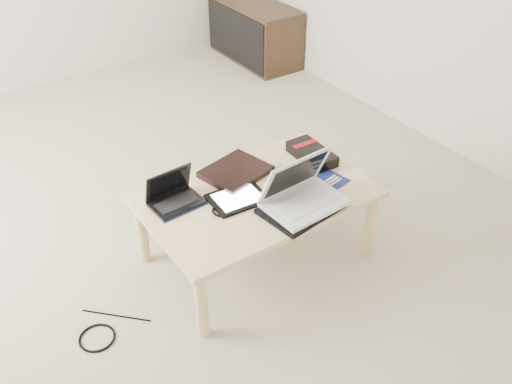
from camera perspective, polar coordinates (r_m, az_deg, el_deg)
ground at (r=3.43m, az=-11.09°, el=-1.35°), size 4.00×4.00×0.00m
coffee_table at (r=2.81m, az=0.11°, el=-0.99°), size 1.10×0.70×0.40m
media_cabinet at (r=5.20m, az=-0.20°, el=15.73°), size 0.41×0.90×0.50m
book at (r=2.92m, az=-2.06°, el=2.04°), size 0.36×0.32×0.03m
netbook at (r=2.73m, az=-8.19°, el=-0.46°), size 0.25×0.19×0.17m
tablet at (r=2.74m, az=-1.84°, el=-0.60°), size 0.28×0.22×0.01m
remote at (r=2.91m, az=3.48°, el=1.81°), size 0.06×0.23×0.02m
neoprene_sleeve at (r=2.68m, az=4.47°, el=-1.63°), size 0.39×0.31×0.02m
white_laptop at (r=2.67m, az=4.61°, el=-0.13°), size 0.38×0.28×0.25m
motherboard at (r=2.90m, az=5.81°, el=1.40°), size 0.28×0.33×0.01m
gpu_box at (r=3.04m, az=5.60°, el=3.83°), size 0.15×0.29×0.06m
cable_coil at (r=2.67m, az=-3.34°, el=-1.83°), size 0.13×0.13×0.01m
floor_cable_coil at (r=2.74m, az=-15.61°, el=-13.87°), size 0.21×0.21×0.01m
floor_cable_trail at (r=2.81m, az=-13.80°, el=-11.90°), size 0.24×0.24×0.01m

